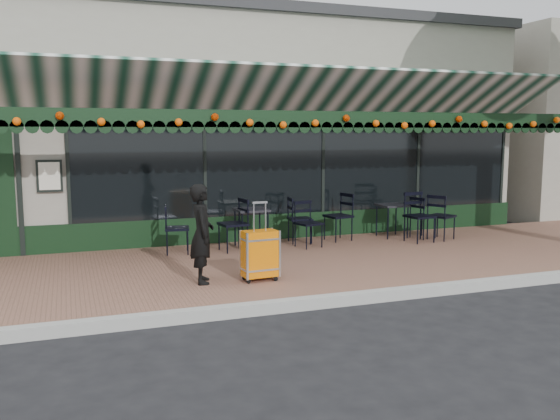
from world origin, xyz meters
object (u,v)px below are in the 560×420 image
object	(u,v)px
chair_a_right	(423,217)
chair_b_left	(233,225)
chair_a_left	(338,217)
chair_solo	(177,229)
suitcase	(260,255)
chair_b_right	(300,220)
chair_a_front	(420,217)
chair_a_extra	(441,217)
cafe_table_a	(392,208)
woman	(202,234)
chair_b_front	(309,224)
cafe_table_b	(251,213)

from	to	relation	value
chair_a_right	chair_b_left	world-z (taller)	chair_b_left
chair_a_left	chair_solo	size ratio (longest dim) A/B	1.09
suitcase	chair_b_right	distance (m)	3.00
chair_a_front	chair_b_left	world-z (taller)	chair_a_front
chair_a_extra	cafe_table_a	bearing A→B (deg)	28.82
woman	chair_a_front	size ratio (longest dim) A/B	1.44
cafe_table_a	chair_b_front	bearing A→B (deg)	-168.44
chair_a_front	chair_b_right	size ratio (longest dim) A/B	1.10
cafe_table_a	chair_a_front	xyz separation A→B (m)	(0.21, -0.65, -0.11)
woman	cafe_table_a	bearing A→B (deg)	-53.89
cafe_table_a	chair_a_right	world-z (taller)	chair_a_right
chair_a_front	chair_solo	xyz separation A→B (m)	(-4.55, 0.50, -0.05)
suitcase	woman	bearing A→B (deg)	163.32
woman	chair_a_extra	xyz separation A→B (m)	(5.13, 1.72, -0.24)
woman	chair_a_front	distance (m)	4.87
chair_a_front	woman	bearing A→B (deg)	-166.64
woman	cafe_table_b	world-z (taller)	woman
chair_b_front	cafe_table_a	bearing A→B (deg)	-2.33
chair_a_left	chair_b_left	world-z (taller)	chair_b_left
suitcase	chair_a_right	size ratio (longest dim) A/B	1.33
chair_b_right	chair_solo	xyz separation A→B (m)	(-2.38, -0.22, -0.01)
cafe_table_a	suitcase	bearing A→B (deg)	-145.57
chair_a_left	chair_a_right	size ratio (longest dim) A/B	1.10
cafe_table_b	chair_b_front	distance (m)	1.07
cafe_table_b	chair_a_extra	bearing A→B (deg)	-7.68
chair_a_front	chair_b_left	bearing A→B (deg)	167.69
chair_a_front	chair_solo	distance (m)	4.58
woman	chair_b_front	bearing A→B (deg)	-43.29
cafe_table_b	chair_b_front	size ratio (longest dim) A/B	0.83
woman	chair_a_right	xyz separation A→B (m)	(4.88, 1.97, -0.27)
cafe_table_a	cafe_table_b	xyz separation A→B (m)	(-2.97, -0.06, 0.04)
cafe_table_a	chair_a_extra	size ratio (longest dim) A/B	0.73
chair_b_left	chair_b_right	xyz separation A→B (m)	(1.41, 0.34, -0.03)
chair_a_extra	chair_solo	size ratio (longest dim) A/B	1.06
chair_a_right	chair_b_right	distance (m)	2.50
chair_b_left	chair_a_left	bearing A→B (deg)	90.17
chair_b_left	chair_b_front	xyz separation A→B (m)	(1.39, -0.14, -0.04)
cafe_table_b	chair_a_right	xyz separation A→B (m)	(3.48, -0.25, -0.22)
chair_a_front	chair_b_right	bearing A→B (deg)	155.37
cafe_table_b	chair_b_right	xyz separation A→B (m)	(1.01, 0.13, -0.20)
chair_a_right	woman	bearing A→B (deg)	96.55
chair_b_left	chair_b_right	distance (m)	1.45
woman	chair_a_front	xyz separation A→B (m)	(4.58, 1.63, -0.21)
chair_b_left	cafe_table_a	bearing A→B (deg)	87.04
chair_a_extra	chair_solo	distance (m)	5.12
chair_b_right	chair_b_front	bearing A→B (deg)	-175.22
suitcase	chair_a_left	bearing A→B (deg)	41.27
suitcase	chair_b_left	world-z (taller)	suitcase
chair_a_extra	chair_b_right	distance (m)	2.80
chair_a_extra	chair_b_front	distance (m)	2.75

